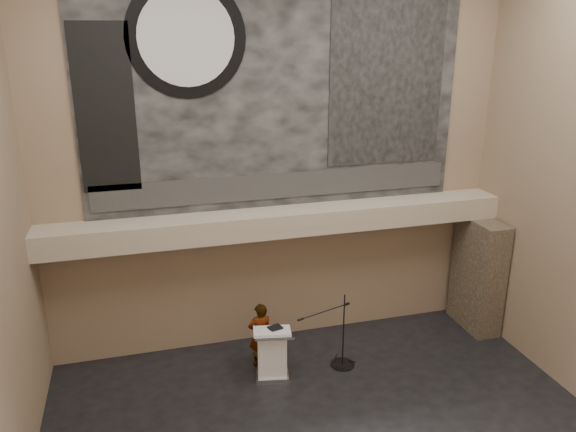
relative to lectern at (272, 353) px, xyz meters
name	(u,v)px	position (x,y,z in m)	size (l,w,h in m)	color
wall_back	(278,158)	(0.57, 1.63, 3.70)	(10.00, 0.02, 8.50)	#8C7159
wall_front	(522,363)	(0.57, -6.37, 3.70)	(10.00, 0.02, 8.50)	#8C7159
soffit	(283,221)	(0.57, 1.23, 2.40)	(10.00, 0.80, 0.50)	tan
sprinkler_left	(209,242)	(-1.03, 1.18, 2.12)	(0.04, 0.04, 0.06)	#B2893D
sprinkler_right	(366,226)	(2.47, 1.18, 2.12)	(0.04, 0.04, 0.06)	#B2893D
banner	(278,88)	(0.57, 1.60, 5.15)	(8.00, 0.05, 5.00)	black
banner_text_strip	(279,186)	(0.57, 1.56, 3.10)	(7.76, 0.02, 0.55)	#2B2B2B
banner_clock_rim	(186,37)	(-1.23, 1.56, 6.15)	(2.30, 2.30, 0.02)	black
banner_clock_face	(186,37)	(-1.23, 1.54, 6.15)	(1.84, 1.84, 0.02)	silver
banner_building_print	(387,81)	(2.97, 1.56, 5.25)	(2.60, 0.02, 3.60)	black
banner_brick_print	(105,110)	(-2.83, 1.56, 4.85)	(1.10, 0.02, 3.20)	black
stone_pier	(478,274)	(5.22, 0.78, 0.80)	(0.60, 1.40, 2.70)	#3E3326
lectern	(272,353)	(0.00, 0.00, 0.00)	(0.83, 0.66, 1.14)	silver
binder	(275,328)	(0.08, 0.02, 0.56)	(0.26, 0.21, 0.04)	black
papers	(266,331)	(-0.12, -0.04, 0.55)	(0.23, 0.32, 0.01)	silver
speaker_person	(260,335)	(-0.13, 0.50, 0.17)	(0.52, 0.34, 1.44)	silver
mic_stand	(341,356)	(1.52, 0.00, -0.31)	(1.37, 0.63, 1.67)	black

